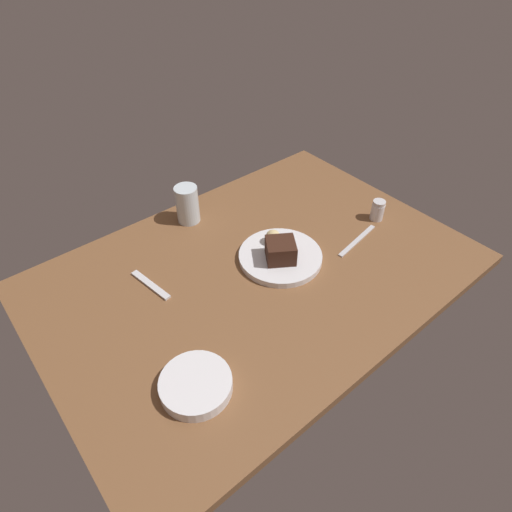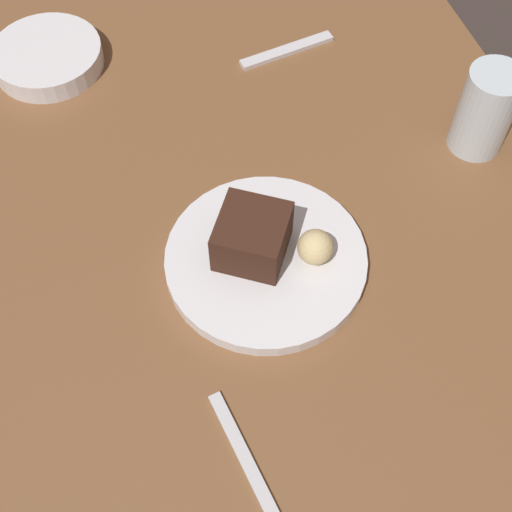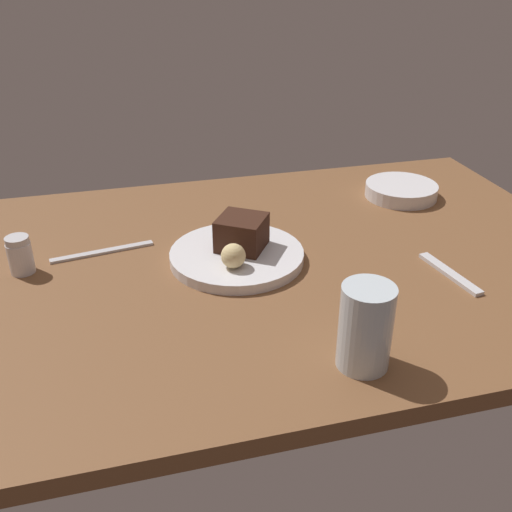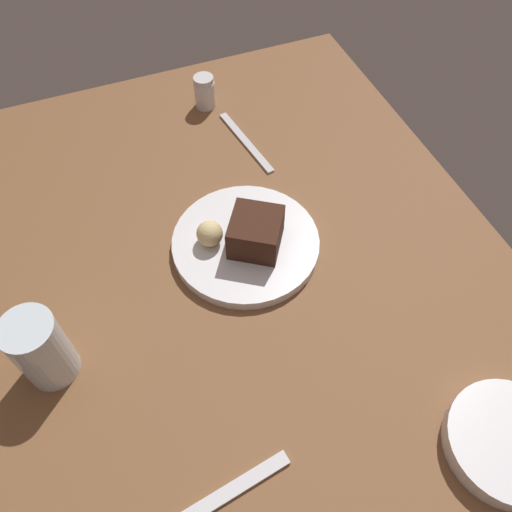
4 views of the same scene
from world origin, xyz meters
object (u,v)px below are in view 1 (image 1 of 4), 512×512
Objects in this scene: dessert_plate at (280,257)px; side_bowl at (196,385)px; bread_roll at (273,237)px; water_glass at (187,204)px; dessert_spoon at (151,285)px; butter_knife at (357,241)px; salt_shaker at (378,210)px; chocolate_cake_slice at (281,250)px.

side_bowl is (-42.71, -19.78, 0.58)cm from dessert_plate.
water_glass is at bearing 113.30° from bread_roll.
bread_roll is 30.15cm from water_glass.
dessert_spoon reaches higher than butter_knife.
dessert_plate is 3.56× the size of salt_shaker.
dessert_spoon is at bearing 154.58° from chocolate_cake_slice.
bread_roll is 0.27× the size of side_bowl.
side_bowl is 35.30cm from dessert_spoon.
butter_knife is at bearing -33.62° from bread_roll.
chocolate_cake_slice is 0.54× the size of dessert_spoon.
water_glass is (-8.80, 34.38, 1.28)cm from chocolate_cake_slice.
dessert_plate is at bearing 171.82° from salt_shaker.
dessert_spoon is at bearing 157.21° from dessert_plate.
bread_roll is at bearing 29.53° from side_bowl.
salt_shaker reaches higher than butter_knife.
chocolate_cake_slice is 1.19× the size of salt_shaker.
bread_roll is 26.48cm from butter_knife.
water_glass is 0.77× the size of side_bowl.
water_glass is at bearing 140.96° from salt_shaker.
dessert_plate is at bearing 24.84° from side_bowl.
chocolate_cake_slice reaches higher than butter_knife.
salt_shaker is 0.43× the size of side_bowl.
water_glass is at bearing -60.34° from butter_knife.
water_glass reaches higher than dessert_spoon.
dessert_spoon is (-24.64, -18.48, -5.79)cm from water_glass.
dessert_plate is 34.97cm from water_glass.
salt_shaker is 61.09cm from water_glass.
dessert_plate is 6.52cm from bread_roll.
chocolate_cake_slice reaches higher than dessert_plate.
side_bowl is at bearing 0.16° from butter_knife.
butter_knife is (21.83, -14.51, -3.79)cm from bread_roll.
chocolate_cake_slice is at bearing 24.03° from side_bowl.
butter_knife is at bearing -51.33° from water_glass.
chocolate_cake_slice is 26.51cm from butter_knife.
dessert_plate is 2.99× the size of chocolate_cake_slice.
bread_roll is 37.85cm from dessert_spoon.
water_glass reaches higher than salt_shaker.
side_bowl reaches higher than butter_knife.
dessert_plate is 47.07cm from side_bowl.
water_glass is at bearing -61.69° from dessert_spoon.
dessert_spoon is at bearing -31.07° from butter_knife.
side_bowl is at bearing -169.79° from salt_shaker.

